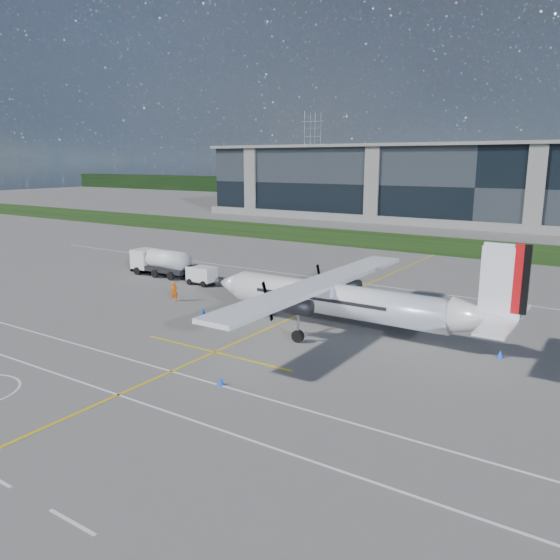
{
  "coord_description": "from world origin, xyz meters",
  "views": [
    {
      "loc": [
        25.24,
        -31.98,
        12.32
      ],
      "look_at": [
        2.6,
        2.41,
        3.26
      ],
      "focal_mm": 35.0,
      "sensor_mm": 36.0,
      "label": 1
    }
  ],
  "objects_px": {
    "ground_crew_person": "(174,290)",
    "safety_cone_stbdwing": "(388,293)",
    "baggage_tug": "(202,276)",
    "fuel_tanker_truck": "(158,262)",
    "safety_cone_nose_port": "(203,311)",
    "safety_cone_portwing": "(221,381)",
    "safety_cone_nose_stbd": "(243,302)",
    "turboprop_aircraft": "(347,282)",
    "safety_cone_tail": "(500,354)",
    "pylon_west": "(312,153)"
  },
  "relations": [
    {
      "from": "safety_cone_stbdwing",
      "to": "baggage_tug",
      "type": "bearing_deg",
      "value": -161.69
    },
    {
      "from": "turboprop_aircraft",
      "to": "fuel_tanker_truck",
      "type": "relative_size",
      "value": 3.22
    },
    {
      "from": "turboprop_aircraft",
      "to": "safety_cone_tail",
      "type": "relative_size",
      "value": 49.85
    },
    {
      "from": "fuel_tanker_truck",
      "to": "safety_cone_nose_port",
      "type": "distance_m",
      "value": 17.15
    },
    {
      "from": "ground_crew_person",
      "to": "safety_cone_portwing",
      "type": "distance_m",
      "value": 19.67
    },
    {
      "from": "fuel_tanker_truck",
      "to": "safety_cone_tail",
      "type": "distance_m",
      "value": 37.54
    },
    {
      "from": "pylon_west",
      "to": "safety_cone_portwing",
      "type": "distance_m",
      "value": 182.51
    },
    {
      "from": "fuel_tanker_truck",
      "to": "ground_crew_person",
      "type": "distance_m",
      "value": 11.9
    },
    {
      "from": "pylon_west",
      "to": "safety_cone_portwing",
      "type": "xyz_separation_m",
      "value": [
        86.74,
        -159.9,
        -14.75
      ]
    },
    {
      "from": "ground_crew_person",
      "to": "safety_cone_tail",
      "type": "bearing_deg",
      "value": -54.22
    },
    {
      "from": "safety_cone_nose_port",
      "to": "safety_cone_stbdwing",
      "type": "height_order",
      "value": "same"
    },
    {
      "from": "safety_cone_portwing",
      "to": "safety_cone_tail",
      "type": "relative_size",
      "value": 1.0
    },
    {
      "from": "safety_cone_nose_stbd",
      "to": "safety_cone_nose_port",
      "type": "distance_m",
      "value": 4.34
    },
    {
      "from": "safety_cone_tail",
      "to": "pylon_west",
      "type": "bearing_deg",
      "value": 123.98
    },
    {
      "from": "pylon_west",
      "to": "safety_cone_nose_stbd",
      "type": "distance_m",
      "value": 165.19
    },
    {
      "from": "pylon_west",
      "to": "safety_cone_tail",
      "type": "bearing_deg",
      "value": -56.02
    },
    {
      "from": "turboprop_aircraft",
      "to": "safety_cone_stbdwing",
      "type": "bearing_deg",
      "value": 97.72
    },
    {
      "from": "fuel_tanker_truck",
      "to": "ground_crew_person",
      "type": "xyz_separation_m",
      "value": [
        9.47,
        -7.19,
        -0.47
      ]
    },
    {
      "from": "baggage_tug",
      "to": "safety_cone_portwing",
      "type": "bearing_deg",
      "value": -46.3
    },
    {
      "from": "baggage_tug",
      "to": "ground_crew_person",
      "type": "relative_size",
      "value": 1.56
    },
    {
      "from": "fuel_tanker_truck",
      "to": "ground_crew_person",
      "type": "height_order",
      "value": "fuel_tanker_truck"
    },
    {
      "from": "pylon_west",
      "to": "safety_cone_nose_port",
      "type": "relative_size",
      "value": 60.0
    },
    {
      "from": "baggage_tug",
      "to": "safety_cone_stbdwing",
      "type": "bearing_deg",
      "value": 18.31
    },
    {
      "from": "pylon_west",
      "to": "fuel_tanker_truck",
      "type": "bearing_deg",
      "value": -66.22
    },
    {
      "from": "safety_cone_tail",
      "to": "ground_crew_person",
      "type": "bearing_deg",
      "value": -178.07
    },
    {
      "from": "pylon_west",
      "to": "safety_cone_stbdwing",
      "type": "height_order",
      "value": "pylon_west"
    },
    {
      "from": "turboprop_aircraft",
      "to": "fuel_tanker_truck",
      "type": "xyz_separation_m",
      "value": [
        -26.36,
        6.94,
        -2.29
      ]
    },
    {
      "from": "safety_cone_nose_stbd",
      "to": "safety_cone_nose_port",
      "type": "xyz_separation_m",
      "value": [
        -0.83,
        -4.27,
        0.0
      ]
    },
    {
      "from": "turboprop_aircraft",
      "to": "ground_crew_person",
      "type": "bearing_deg",
      "value": -179.12
    },
    {
      "from": "fuel_tanker_truck",
      "to": "baggage_tug",
      "type": "height_order",
      "value": "fuel_tanker_truck"
    },
    {
      "from": "pylon_west",
      "to": "safety_cone_nose_stbd",
      "type": "xyz_separation_m",
      "value": [
        77.21,
        -145.29,
        -14.75
      ]
    },
    {
      "from": "baggage_tug",
      "to": "safety_cone_tail",
      "type": "relative_size",
      "value": 6.13
    },
    {
      "from": "safety_cone_portwing",
      "to": "turboprop_aircraft",
      "type": "bearing_deg",
      "value": 83.09
    },
    {
      "from": "fuel_tanker_truck",
      "to": "safety_cone_portwing",
      "type": "relative_size",
      "value": 15.46
    },
    {
      "from": "safety_cone_nose_port",
      "to": "safety_cone_stbdwing",
      "type": "distance_m",
      "value": 17.45
    },
    {
      "from": "safety_cone_portwing",
      "to": "safety_cone_stbdwing",
      "type": "height_order",
      "value": "same"
    },
    {
      "from": "pylon_west",
      "to": "safety_cone_stbdwing",
      "type": "xyz_separation_m",
      "value": [
        86.63,
        -135.43,
        -14.75
      ]
    },
    {
      "from": "baggage_tug",
      "to": "ground_crew_person",
      "type": "height_order",
      "value": "ground_crew_person"
    },
    {
      "from": "safety_cone_portwing",
      "to": "safety_cone_stbdwing",
      "type": "xyz_separation_m",
      "value": [
        -0.11,
        24.48,
        0.0
      ]
    },
    {
      "from": "fuel_tanker_truck",
      "to": "safety_cone_nose_port",
      "type": "xyz_separation_m",
      "value": [
        14.49,
        -9.09,
        -1.2
      ]
    },
    {
      "from": "baggage_tug",
      "to": "safety_cone_nose_stbd",
      "type": "height_order",
      "value": "baggage_tug"
    },
    {
      "from": "turboprop_aircraft",
      "to": "safety_cone_nose_stbd",
      "type": "height_order",
      "value": "turboprop_aircraft"
    },
    {
      "from": "baggage_tug",
      "to": "ground_crew_person",
      "type": "distance_m",
      "value": 6.82
    },
    {
      "from": "turboprop_aircraft",
      "to": "fuel_tanker_truck",
      "type": "bearing_deg",
      "value": 165.26
    },
    {
      "from": "ground_crew_person",
      "to": "safety_cone_stbdwing",
      "type": "xyz_separation_m",
      "value": [
        15.27,
        12.23,
        -0.73
      ]
    },
    {
      "from": "safety_cone_nose_port",
      "to": "safety_cone_portwing",
      "type": "bearing_deg",
      "value": -44.99
    },
    {
      "from": "safety_cone_nose_stbd",
      "to": "safety_cone_portwing",
      "type": "xyz_separation_m",
      "value": [
        9.53,
        -14.62,
        0.0
      ]
    },
    {
      "from": "safety_cone_portwing",
      "to": "fuel_tanker_truck",
      "type": "bearing_deg",
      "value": 141.96
    },
    {
      "from": "safety_cone_stbdwing",
      "to": "turboprop_aircraft",
      "type": "bearing_deg",
      "value": -82.28
    },
    {
      "from": "safety_cone_stbdwing",
      "to": "safety_cone_tail",
      "type": "xyz_separation_m",
      "value": [
        12.25,
        -11.3,
        0.0
      ]
    }
  ]
}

